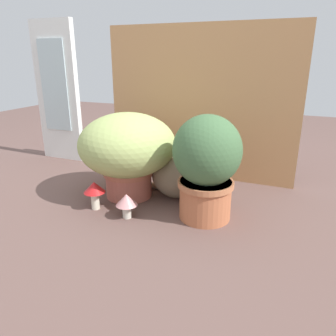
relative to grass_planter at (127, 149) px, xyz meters
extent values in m
plane|color=brown|center=(0.13, -0.06, -0.25)|extent=(6.00, 6.00, 0.00)
cube|color=tan|center=(0.23, 0.43, 0.18)|extent=(1.11, 0.03, 0.85)
cube|color=white|center=(-0.75, 0.40, 0.20)|extent=(0.32, 0.04, 0.91)
cube|color=silver|center=(-0.75, 0.38, 0.25)|extent=(0.21, 0.01, 0.58)
cylinder|color=#B76051|center=(0.00, 0.00, -0.18)|extent=(0.23, 0.23, 0.14)
cylinder|color=#B56149|center=(0.00, 0.00, -0.12)|extent=(0.25, 0.25, 0.02)
ellipsoid|color=#A6B969|center=(0.00, 0.00, 0.02)|extent=(0.48, 0.48, 0.31)
cylinder|color=#BA6742|center=(0.43, -0.08, -0.16)|extent=(0.23, 0.23, 0.17)
cylinder|color=#B86D47|center=(0.43, -0.08, -0.09)|extent=(0.24, 0.24, 0.02)
ellipsoid|color=#42673F|center=(0.43, -0.08, 0.06)|extent=(0.29, 0.29, 0.30)
ellipsoid|color=#837259|center=(0.23, 0.07, -0.14)|extent=(0.28, 0.20, 0.22)
ellipsoid|color=tan|center=(0.32, 0.06, -0.15)|extent=(0.08, 0.11, 0.11)
sphere|color=#837259|center=(0.34, 0.06, -0.02)|extent=(0.12, 0.12, 0.11)
cone|color=#837259|center=(0.34, 0.09, 0.04)|extent=(0.04, 0.04, 0.04)
cone|color=#837259|center=(0.33, 0.03, 0.04)|extent=(0.04, 0.04, 0.04)
cylinder|color=#837259|center=(0.12, 0.13, -0.23)|extent=(0.19, 0.06, 0.07)
cylinder|color=silver|center=(0.11, -0.22, -0.22)|extent=(0.04, 0.04, 0.06)
cone|color=#D78E8F|center=(0.11, -0.22, -0.16)|extent=(0.10, 0.10, 0.05)
cylinder|color=#EFE7CB|center=(-0.07, -0.20, -0.21)|extent=(0.04, 0.04, 0.08)
cone|color=red|center=(-0.07, -0.20, -0.14)|extent=(0.10, 0.10, 0.05)
camera|label=1|loc=(0.78, -1.34, 0.43)|focal=34.48mm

